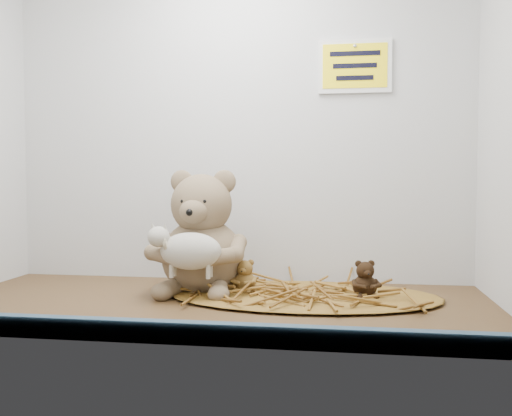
# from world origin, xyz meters

# --- Properties ---
(alcove_shell) EXTENTS (1.20, 0.60, 0.90)m
(alcove_shell) POSITION_xyz_m (0.00, 0.09, 0.45)
(alcove_shell) COLOR #422A17
(alcove_shell) RESTS_ON ground
(front_rail) EXTENTS (1.19, 0.02, 0.04)m
(front_rail) POSITION_xyz_m (0.00, -0.29, 0.02)
(front_rail) COLOR #37526A
(front_rail) RESTS_ON shelf_floor
(straw_bed) EXTENTS (0.61, 0.36, 0.01)m
(straw_bed) POSITION_xyz_m (0.19, 0.09, 0.01)
(straw_bed) COLOR brown
(straw_bed) RESTS_ON shelf_floor
(main_teddy) EXTENTS (0.24, 0.26, 0.29)m
(main_teddy) POSITION_xyz_m (-0.05, 0.12, 0.14)
(main_teddy) COLOR #8C7356
(main_teddy) RESTS_ON shelf_floor
(toy_lamb) EXTENTS (0.18, 0.11, 0.11)m
(toy_lamb) POSITION_xyz_m (-0.05, 0.01, 0.11)
(toy_lamb) COLOR beige
(toy_lamb) RESTS_ON main_teddy
(mini_teddy_tan) EXTENTS (0.07, 0.07, 0.07)m
(mini_teddy_tan) POSITION_xyz_m (0.05, 0.10, 0.05)
(mini_teddy_tan) COLOR olive
(mini_teddy_tan) RESTS_ON straw_bed
(mini_teddy_brown) EXTENTS (0.08, 0.08, 0.08)m
(mini_teddy_brown) POSITION_xyz_m (0.32, 0.09, 0.05)
(mini_teddy_brown) COLOR black
(mini_teddy_brown) RESTS_ON straw_bed
(wall_sign) EXTENTS (0.16, 0.01, 0.11)m
(wall_sign) POSITION_xyz_m (0.30, 0.29, 0.55)
(wall_sign) COLOR yellow
(wall_sign) RESTS_ON back_wall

